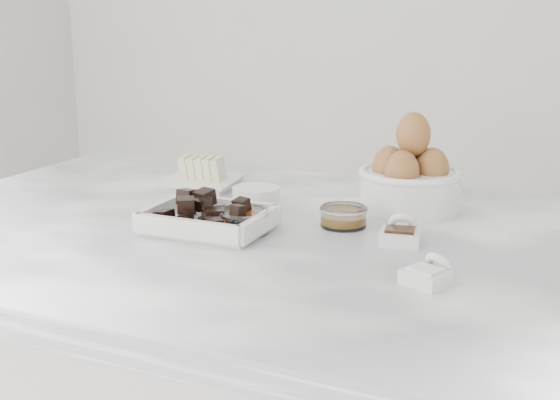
# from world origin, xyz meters

# --- Properties ---
(marble_slab) EXTENTS (1.20, 0.80, 0.04)m
(marble_slab) POSITION_xyz_m (0.00, 0.00, 0.92)
(marble_slab) COLOR white
(marble_slab) RESTS_ON cabinet
(chocolate_dish) EXTENTS (0.19, 0.14, 0.05)m
(chocolate_dish) POSITION_xyz_m (-0.07, -0.04, 0.96)
(chocolate_dish) COLOR white
(chocolate_dish) RESTS_ON marble_slab
(butter_plate) EXTENTS (0.15, 0.15, 0.06)m
(butter_plate) POSITION_xyz_m (-0.22, 0.20, 0.96)
(butter_plate) COLOR white
(butter_plate) RESTS_ON marble_slab
(sugar_ramekin) EXTENTS (0.08, 0.08, 0.05)m
(sugar_ramekin) POSITION_xyz_m (-0.04, 0.07, 0.96)
(sugar_ramekin) COLOR white
(sugar_ramekin) RESTS_ON marble_slab
(egg_bowl) EXTENTS (0.17, 0.17, 0.16)m
(egg_bowl) POSITION_xyz_m (0.17, 0.20, 0.99)
(egg_bowl) COLOR white
(egg_bowl) RESTS_ON marble_slab
(honey_bowl) EXTENTS (0.07, 0.07, 0.03)m
(honey_bowl) POSITION_xyz_m (0.11, 0.07, 0.96)
(honey_bowl) COLOR white
(honey_bowl) RESTS_ON marble_slab
(zest_bowl) EXTENTS (0.08, 0.08, 0.03)m
(zest_bowl) POSITION_xyz_m (-0.01, -0.03, 0.96)
(zest_bowl) COLOR white
(zest_bowl) RESTS_ON marble_slab
(vanilla_spoon) EXTENTS (0.06, 0.08, 0.04)m
(vanilla_spoon) POSITION_xyz_m (0.21, 0.02, 0.95)
(vanilla_spoon) COLOR white
(vanilla_spoon) RESTS_ON marble_slab
(salt_spoon) EXTENTS (0.07, 0.07, 0.04)m
(salt_spoon) POSITION_xyz_m (0.29, -0.12, 0.95)
(salt_spoon) COLOR white
(salt_spoon) RESTS_ON marble_slab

